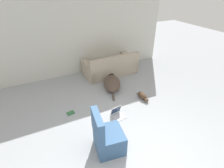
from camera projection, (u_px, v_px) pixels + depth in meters
name	position (u px, v px, depth m)	size (l,w,h in m)	color
ground_plane	(140.00, 166.00, 3.15)	(20.00, 20.00, 0.00)	#999EA3
wall_back	(73.00, 35.00, 5.62)	(6.65, 0.06, 2.71)	beige
couch	(110.00, 67.00, 6.14)	(1.84, 1.00, 0.78)	tan
dog	(112.00, 83.00, 5.38)	(0.80, 1.27, 0.33)	#4C3D33
cat	(143.00, 96.00, 4.91)	(0.18, 0.52, 0.17)	#473323
laptop_open	(117.00, 113.00, 4.30)	(0.33, 0.34, 0.24)	#B7B7BC
book_green	(71.00, 113.00, 4.39)	(0.20, 0.16, 0.02)	#2D663D
side_chair	(107.00, 138.00, 3.33)	(0.61, 0.63, 0.91)	#385B84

